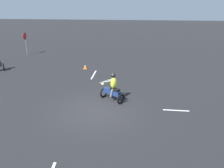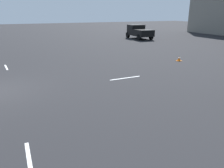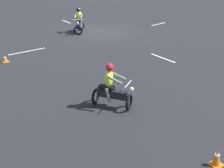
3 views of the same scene
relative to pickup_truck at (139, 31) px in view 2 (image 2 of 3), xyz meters
The scene contains 5 objects.
pickup_truck is the anchor object (origin of this frame).
traffic_cone_mid_center 13.59m from the pickup_truck, 18.91° to the right, with size 0.32×0.32×0.32m.
lane_stripe_e 25.39m from the pickup_truck, 36.65° to the right, with size 0.10×2.12×0.01m, color silver.
lane_stripe_n 18.02m from the pickup_truck, 33.36° to the right, with size 0.10×1.78×0.01m, color silver.
lane_stripe_w 18.54m from the pickup_truck, 58.04° to the right, with size 0.10×1.55×0.01m, color silver.
Camera 2 is at (10.35, 1.20, 3.37)m, focal length 35.00 mm.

